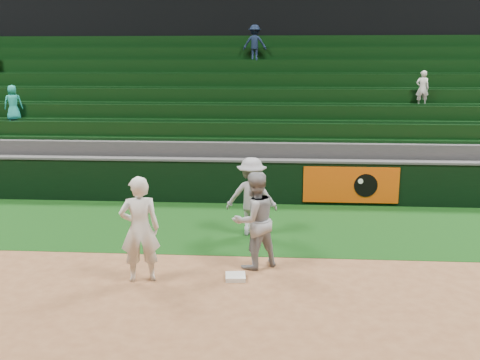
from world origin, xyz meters
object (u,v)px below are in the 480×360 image
Objects in this scene: baserunner at (254,220)px; base_coach at (252,197)px; first_baseman at (140,229)px; first_base at (235,277)px.

baserunner is 1.05× the size of base_coach.
first_baseman is 1.08× the size of base_coach.
first_baseman is at bearing -11.97° from baserunner.
base_coach is at bearing 86.33° from first_base.
first_baseman is 2.18m from baserunner.
first_baseman reaches higher than baserunner.
baserunner is at bearing 95.66° from base_coach.
first_baseman is (-1.71, -0.17, 0.94)m from first_base.
first_baseman is 3.34m from base_coach.
base_coach is (0.17, 2.59, 0.87)m from first_base.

